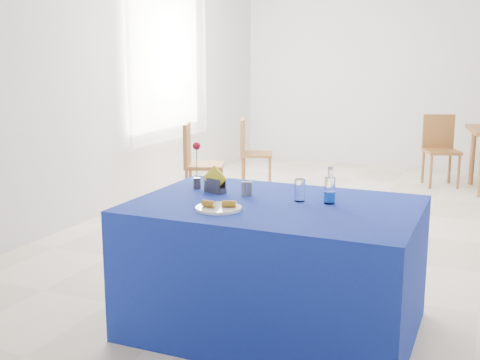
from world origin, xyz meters
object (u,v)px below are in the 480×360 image
at_px(plate, 219,208).
at_px(chair_win_a, 197,159).
at_px(chair_bg_left, 440,145).
at_px(chair_win_b, 250,149).
at_px(water_bottle, 330,191).
at_px(blue_table, 274,266).

relative_size(plate, chair_win_a, 0.28).
distance_m(chair_bg_left, chair_win_b, 2.36).
bearing_deg(chair_bg_left, water_bottle, -115.13).
xyz_separation_m(chair_win_a, chair_win_b, (0.18, 1.07, -0.03)).
bearing_deg(chair_win_b, water_bottle, -171.09).
distance_m(water_bottle, chair_bg_left, 4.53).
bearing_deg(chair_win_b, plate, 179.81).
height_order(water_bottle, chair_win_b, water_bottle).
bearing_deg(chair_win_a, water_bottle, -160.13).
bearing_deg(chair_bg_left, chair_win_a, -158.70).
bearing_deg(blue_table, plate, -132.04).
bearing_deg(chair_win_b, chair_bg_left, -82.14).
bearing_deg(chair_win_a, plate, -171.92).
bearing_deg(blue_table, chair_win_a, 125.73).
distance_m(blue_table, chair_win_a, 3.03).
relative_size(chair_bg_left, chair_win_b, 1.04).
height_order(plate, chair_bg_left, chair_bg_left).
distance_m(chair_bg_left, chair_win_a, 3.14).
xyz_separation_m(blue_table, chair_win_a, (-1.77, 2.46, 0.14)).
height_order(water_bottle, chair_bg_left, water_bottle).
distance_m(plate, chair_win_b, 4.03).
xyz_separation_m(chair_bg_left, chair_win_b, (-2.09, -1.10, -0.02)).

